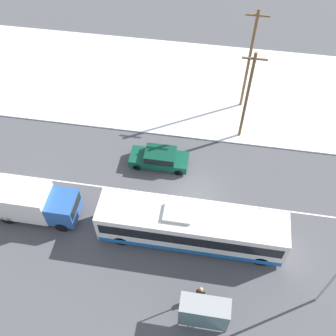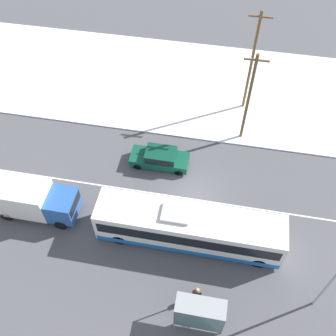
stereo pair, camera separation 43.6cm
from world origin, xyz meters
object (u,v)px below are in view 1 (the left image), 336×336
sedan_car (160,158)px  utility_pole_roadside (247,97)px  city_bus (191,227)px  bus_shelter (204,314)px  utility_pole_snowlot (249,61)px  box_truck (31,201)px  pedestrian_at_stop (200,292)px

sedan_car → utility_pole_roadside: utility_pole_roadside is taller
city_bus → bus_shelter: (1.44, -5.58, 0.13)m
city_bus → utility_pole_roadside: (2.93, 10.36, 2.80)m
bus_shelter → utility_pole_roadside: 16.23m
city_bus → sedan_car: (-3.21, 6.22, -0.73)m
utility_pole_snowlot → city_bus: bearing=-101.5°
box_truck → utility_pole_snowlot: bearing=44.4°
city_bus → box_truck: bearing=178.7°
sedan_car → pedestrian_at_stop: 11.18m
sedan_car → pedestrian_at_stop: (4.33, -10.31, 0.16)m
bus_shelter → utility_pole_roadside: size_ratio=0.35×
box_truck → pedestrian_at_stop: size_ratio=3.93×
pedestrian_at_stop → utility_pole_roadside: bearing=82.9°
city_bus → bus_shelter: city_bus is taller
pedestrian_at_stop → utility_pole_snowlot: (1.76, 18.24, 3.90)m
bus_shelter → box_truck: bearing=155.4°
box_truck → utility_pole_roadside: (14.22, 10.10, 2.76)m
sedan_car → utility_pole_roadside: (6.14, 4.14, 3.53)m
sedan_car → box_truck: bearing=36.4°
bus_shelter → utility_pole_snowlot: bearing=85.8°
sedan_car → utility_pole_roadside: bearing=-146.0°
city_bus → utility_pole_roadside: bearing=74.2°
sedan_car → bus_shelter: (4.65, -11.80, 0.86)m
bus_shelter → utility_pole_roadside: bearing=84.7°
pedestrian_at_stop → utility_pole_roadside: 14.94m
sedan_car → utility_pole_roadside: 8.20m
city_bus → utility_pole_snowlot: bearing=78.5°
city_bus → utility_pole_snowlot: (2.88, 14.15, 3.33)m
sedan_car → pedestrian_at_stop: size_ratio=2.87×
sedan_car → bus_shelter: size_ratio=1.57×
box_truck → utility_pole_snowlot: utility_pole_snowlot is taller
city_bus → utility_pole_roadside: 11.12m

